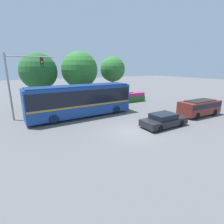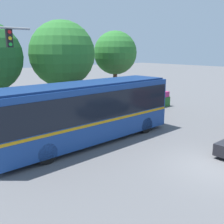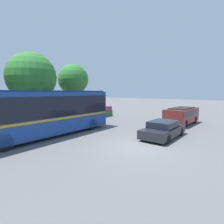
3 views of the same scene
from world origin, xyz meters
name	(u,v)px [view 1 (image 1 of 3)]	position (x,y,z in m)	size (l,w,h in m)	color
ground_plane	(134,131)	(0.00, 0.00, 0.00)	(140.00, 140.00, 0.00)	#5B5B5E
city_bus	(81,99)	(-2.30, 6.44, 1.92)	(11.18, 3.01, 3.38)	navy
sedan_foreground	(164,120)	(3.03, -0.35, 0.58)	(4.34, 1.87, 1.21)	black
suv_left_lane	(199,107)	(9.16, 0.33, 0.99)	(4.99, 2.10, 1.69)	maroon
traffic_light_pole	(19,77)	(-7.72, 8.55, 4.25)	(4.42, 0.24, 6.50)	gray
flowering_hedge	(115,99)	(4.15, 10.21, 0.67)	(10.38, 1.28, 1.37)	#286028
street_tree_left	(39,72)	(-5.31, 13.44, 4.65)	(4.69, 4.69, 7.00)	brown
street_tree_centre	(80,70)	(-0.02, 12.80, 4.81)	(5.01, 5.01, 7.33)	brown
street_tree_right	(113,69)	(5.27, 12.72, 4.83)	(3.80, 3.80, 6.76)	brown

